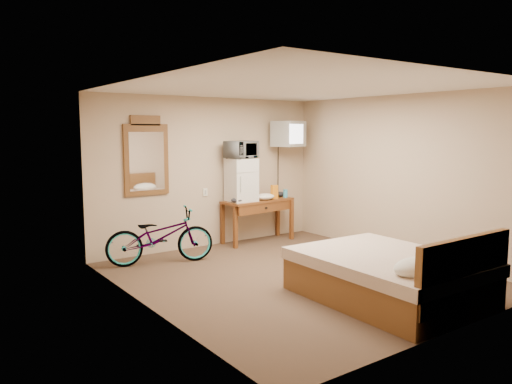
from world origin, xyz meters
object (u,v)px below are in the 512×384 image
at_px(mini_fridge, 241,180).
at_px(crt_television, 288,134).
at_px(microwave, 241,150).
at_px(desk, 259,207).
at_px(bed, 392,276).
at_px(blue_cup, 285,193).
at_px(wall_mirror, 146,157).
at_px(bicycle, 160,236).

distance_m(mini_fridge, crt_television, 1.27).
relative_size(mini_fridge, microwave, 1.37).
distance_m(desk, bed, 3.44).
height_order(mini_fridge, blue_cup, mini_fridge).
bearing_deg(microwave, wall_mirror, 153.35).
xyz_separation_m(microwave, blue_cup, (0.92, -0.06, -0.80)).
xyz_separation_m(microwave, bed, (-0.22, -3.41, -1.33)).
bearing_deg(bicycle, wall_mirror, 8.50).
relative_size(mini_fridge, crt_television, 1.11).
distance_m(desk, crt_television, 1.43).
height_order(desk, crt_television, crt_television).
distance_m(desk, wall_mirror, 2.18).
relative_size(crt_television, bicycle, 0.42).
distance_m(desk, microwave, 1.06).
height_order(blue_cup, wall_mirror, wall_mirror).
height_order(microwave, crt_television, crt_television).
bearing_deg(bed, crt_television, 70.10).
height_order(desk, bicycle, bicycle).
relative_size(blue_cup, bed, 0.07).
bearing_deg(crt_television, desk, -178.31).
distance_m(microwave, blue_cup, 1.22).
relative_size(desk, mini_fridge, 1.85).
xyz_separation_m(crt_television, bed, (-1.23, -3.39, -1.60)).
relative_size(mini_fridge, bicycle, 0.47).
bearing_deg(bed, desk, 80.50).
bearing_deg(microwave, desk, -24.50).
distance_m(wall_mirror, bicycle, 1.29).
bearing_deg(bicycle, microwave, -61.89).
relative_size(wall_mirror, bicycle, 0.79).
height_order(bicycle, bed, bed).
bearing_deg(crt_television, bed, -109.90).
xyz_separation_m(desk, mini_fridge, (-0.35, 0.04, 0.49)).
bearing_deg(bed, wall_mirror, 110.89).
bearing_deg(bed, microwave, 86.36).
height_order(crt_television, wall_mirror, wall_mirror).
bearing_deg(mini_fridge, microwave, 56.34).
bearing_deg(bicycle, mini_fridge, -61.89).
xyz_separation_m(blue_cup, crt_television, (0.10, 0.05, 1.07)).
relative_size(desk, bicycle, 0.86).
bearing_deg(blue_cup, crt_television, 25.64).
bearing_deg(mini_fridge, crt_television, -0.99).
height_order(mini_fridge, bed, mini_fridge).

